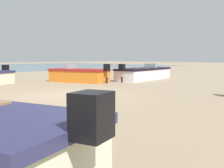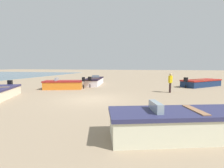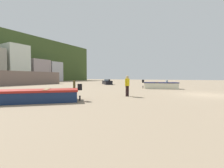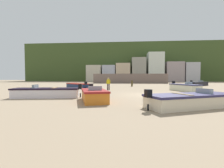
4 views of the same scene
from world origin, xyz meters
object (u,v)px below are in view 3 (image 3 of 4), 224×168
Objects in this scene: boat_navy_2 at (37,96)px; mooring_post_near_water at (74,85)px; boat_cream_0 at (161,85)px; boat_black_4 at (107,82)px; beach_walker_foreground at (127,84)px.

boat_navy_2 is 4.28× the size of mooring_post_near_water.
boat_cream_0 is 11.18m from mooring_post_near_water.
mooring_post_near_water reaches higher than boat_navy_2.
boat_black_4 reaches higher than boat_navy_2.
boat_cream_0 reaches higher than boat_black_4.
boat_cream_0 is at bearing -59.74° from boat_navy_2.
boat_navy_2 is 10.02m from mooring_post_near_water.
mooring_post_near_water is (-5.97, 9.45, 0.11)m from boat_cream_0.
boat_navy_2 is 6.36m from beach_walker_foreground.
boat_cream_0 is 9.35m from beach_walker_foreground.
beach_walker_foreground is (-3.35, -8.87, 0.40)m from mooring_post_near_water.
boat_black_4 is (7.04, 12.63, -0.04)m from boat_cream_0.
boat_navy_2 is (-14.51, 4.22, -0.06)m from boat_cream_0.
boat_cream_0 is at bearing -57.73° from mooring_post_near_water.
boat_cream_0 is 0.97× the size of boat_navy_2.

